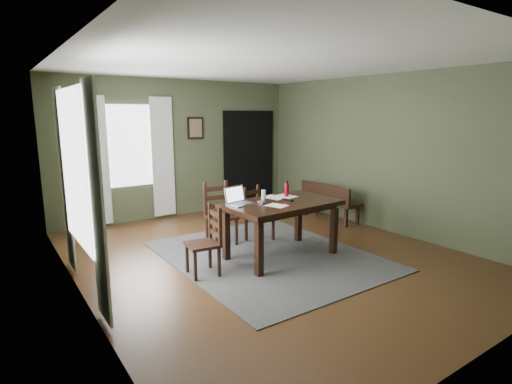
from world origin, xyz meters
TOP-DOWN VIEW (x-y plane):
  - ground at (0.00, 0.00)m, footprint 5.00×6.00m
  - room_shell at (0.00, 0.00)m, footprint 5.02×6.02m
  - rug at (0.00, 0.00)m, footprint 2.60×3.20m
  - dining_table at (0.14, -0.13)m, footprint 1.65×1.04m
  - chair_end at (-1.05, -0.11)m, footprint 0.43×0.43m
  - chair_back_left at (-0.29, 0.89)m, footprint 0.45×0.46m
  - chair_back_right at (0.30, 0.69)m, footprint 0.47×0.47m
  - bench at (2.16, 0.95)m, footprint 0.41×1.27m
  - laptop at (-0.43, 0.10)m, footprint 0.40×0.35m
  - computer_mouse at (-0.16, -0.07)m, footprint 0.09×0.12m
  - tv_remote at (0.26, -0.12)m, footprint 0.07×0.19m
  - drinking_glass at (0.01, 0.12)m, footprint 0.08×0.08m
  - water_bottle at (0.43, 0.12)m, footprint 0.09×0.09m
  - paper_c at (0.24, 0.16)m, footprint 0.33×0.38m
  - paper_d at (0.44, 0.13)m, footprint 0.28×0.34m
  - paper_e at (-0.06, -0.29)m, footprint 0.29×0.33m
  - window_left at (-2.47, 0.20)m, footprint 0.01×1.30m
  - window_back at (-1.00, 2.97)m, footprint 1.00×0.01m
  - curtain_left_near at (-2.44, -0.62)m, footprint 0.03×0.48m
  - curtain_left_far at (-2.44, 1.02)m, footprint 0.03×0.48m
  - curtain_back_left at (-1.62, 2.94)m, footprint 0.44×0.03m
  - curtain_back_right at (-0.38, 2.94)m, footprint 0.44×0.03m
  - framed_picture at (0.35, 2.97)m, footprint 0.34×0.03m
  - doorway_back at (1.65, 2.97)m, footprint 1.30×0.03m

SIDE VIEW (x-z plane):
  - ground at x=0.00m, z-range -0.01..0.00m
  - rug at x=0.00m, z-range 0.00..0.01m
  - bench at x=2.16m, z-range 0.07..0.79m
  - chair_back_right at x=0.30m, z-range -0.01..0.87m
  - chair_end at x=-1.05m, z-range -0.01..0.88m
  - chair_back_left at x=-0.29m, z-range -0.01..0.97m
  - dining_table at x=0.14m, z-range 0.31..1.11m
  - paper_e at x=-0.06m, z-range 0.81..0.82m
  - paper_d at x=0.44m, z-range 0.81..0.82m
  - paper_c at x=0.24m, z-range 0.81..0.82m
  - tv_remote at x=0.26m, z-range 0.81..0.83m
  - computer_mouse at x=-0.16m, z-range 0.81..0.85m
  - laptop at x=-0.43m, z-range 0.76..1.00m
  - drinking_glass at x=0.01m, z-range 0.81..0.96m
  - water_bottle at x=0.43m, z-range 0.80..1.04m
  - doorway_back at x=1.65m, z-range 0.00..2.10m
  - curtain_left_near at x=-2.44m, z-range 0.05..2.35m
  - curtain_left_far at x=-2.44m, z-range 0.05..2.35m
  - curtain_back_left at x=-1.62m, z-range 0.05..2.35m
  - curtain_back_right at x=-0.38m, z-range 0.05..2.35m
  - window_left at x=-2.47m, z-range 0.60..2.30m
  - window_back at x=-1.00m, z-range 0.70..2.20m
  - framed_picture at x=0.35m, z-range 1.53..1.97m
  - room_shell at x=0.00m, z-range 0.45..3.16m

